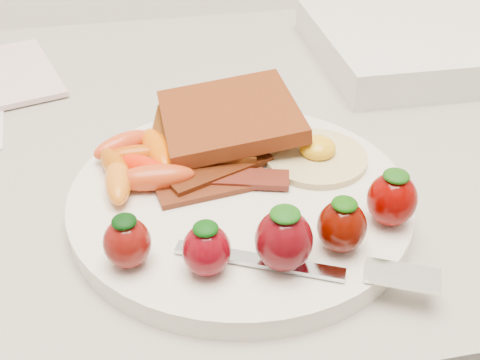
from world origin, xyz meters
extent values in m
cylinder|color=white|center=(-0.02, 1.57, 0.91)|extent=(0.27, 0.27, 0.02)
cube|color=black|center=(-0.03, 1.64, 0.93)|extent=(0.11, 0.11, 0.01)
cube|color=#4E1806|center=(-0.01, 1.65, 0.94)|extent=(0.12, 0.12, 0.03)
cylinder|color=beige|center=(0.05, 1.60, 0.92)|extent=(0.11, 0.11, 0.01)
ellipsoid|color=#EDAC15|center=(0.06, 1.60, 0.93)|extent=(0.04, 0.04, 0.02)
cube|color=#501904|center=(-0.04, 1.57, 0.92)|extent=(0.09, 0.04, 0.00)
cube|color=#390303|center=(-0.02, 1.58, 0.92)|extent=(0.09, 0.05, 0.00)
cube|color=#350A02|center=(-0.03, 1.59, 0.92)|extent=(0.09, 0.06, 0.00)
ellipsoid|color=#BB4400|center=(-0.10, 1.62, 0.93)|extent=(0.05, 0.02, 0.02)
ellipsoid|color=red|center=(-0.09, 1.60, 0.93)|extent=(0.05, 0.05, 0.02)
ellipsoid|color=orange|center=(-0.11, 1.59, 0.93)|extent=(0.02, 0.06, 0.02)
ellipsoid|color=#DD5900|center=(-0.08, 1.63, 0.93)|extent=(0.03, 0.07, 0.02)
ellipsoid|color=red|center=(-0.11, 1.64, 0.93)|extent=(0.06, 0.04, 0.02)
ellipsoid|color=#C03C14|center=(-0.08, 1.59, 0.93)|extent=(0.07, 0.02, 0.02)
ellipsoid|color=#B75106|center=(-0.11, 1.61, 0.93)|extent=(0.03, 0.05, 0.02)
ellipsoid|color=#630C08|center=(-0.11, 1.50, 0.94)|extent=(0.03, 0.03, 0.04)
ellipsoid|color=black|center=(-0.11, 1.50, 0.95)|extent=(0.02, 0.02, 0.01)
ellipsoid|color=#66040D|center=(-0.06, 1.49, 0.94)|extent=(0.03, 0.03, 0.04)
ellipsoid|color=#063A07|center=(-0.06, 1.49, 0.95)|extent=(0.02, 0.02, 0.01)
ellipsoid|color=#52040A|center=(-0.01, 1.48, 0.94)|extent=(0.04, 0.04, 0.04)
ellipsoid|color=#124D0C|center=(-0.01, 1.48, 0.96)|extent=(0.02, 0.02, 0.01)
ellipsoid|color=#490700|center=(0.04, 1.49, 0.94)|extent=(0.03, 0.03, 0.04)
ellipsoid|color=#104906|center=(0.04, 1.49, 0.96)|extent=(0.02, 0.02, 0.01)
ellipsoid|color=#680200|center=(0.08, 1.51, 0.94)|extent=(0.04, 0.04, 0.04)
ellipsoid|color=#14490C|center=(0.08, 1.51, 0.96)|extent=(0.02, 0.02, 0.01)
cube|color=silver|center=(-0.02, 1.49, 0.92)|extent=(0.11, 0.06, 0.00)
cube|color=silver|center=(0.07, 1.45, 0.92)|extent=(0.05, 0.04, 0.00)
cube|color=beige|center=(-0.23, 1.85, 0.91)|extent=(0.15, 0.18, 0.01)
cube|color=silver|center=(0.27, 1.81, 0.92)|extent=(0.29, 0.23, 0.04)
camera|label=1|loc=(-0.09, 1.20, 1.20)|focal=45.00mm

